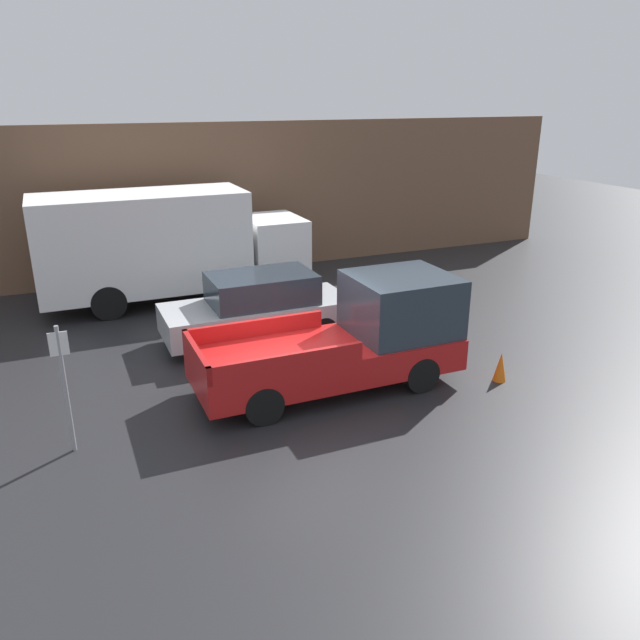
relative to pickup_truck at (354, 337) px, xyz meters
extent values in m
plane|color=#232326|center=(-1.17, 0.05, -1.01)|extent=(60.00, 60.00, 0.00)
cube|color=brown|center=(-1.17, 9.56, 1.43)|extent=(28.00, 0.15, 4.88)
cube|color=red|center=(-0.60, 0.00, -0.35)|extent=(5.41, 2.04, 0.64)
cube|color=#28333D|center=(1.07, 0.00, 0.58)|extent=(2.06, 1.92, 1.24)
cube|color=red|center=(-1.82, 0.97, 0.14)|extent=(2.98, 0.10, 0.35)
cube|color=red|center=(-1.82, -0.97, 0.14)|extent=(2.98, 0.10, 0.35)
cube|color=red|center=(-3.26, 0.00, 0.14)|extent=(0.10, 2.04, 0.35)
cylinder|color=black|center=(1.07, 0.90, -0.64)|extent=(0.75, 0.26, 0.75)
cylinder|color=black|center=(1.07, -0.90, -0.64)|extent=(0.75, 0.26, 0.75)
cylinder|color=black|center=(-2.28, 0.90, -0.64)|extent=(0.75, 0.26, 0.75)
cylinder|color=black|center=(-2.28, -0.90, -0.64)|extent=(0.75, 0.26, 0.75)
cube|color=#B7BABF|center=(-1.09, 3.12, -0.40)|extent=(4.55, 1.82, 0.68)
cube|color=#28333D|center=(-0.95, 3.12, 0.29)|extent=(2.50, 1.60, 0.70)
cylinder|color=black|center=(0.32, 3.93, -0.69)|extent=(0.65, 0.22, 0.65)
cylinder|color=black|center=(0.32, 2.32, -0.69)|extent=(0.65, 0.22, 0.65)
cylinder|color=black|center=(-2.50, 3.93, -0.69)|extent=(0.65, 0.22, 0.65)
cylinder|color=black|center=(-2.50, 2.32, -0.69)|extent=(0.65, 0.22, 0.65)
cube|color=white|center=(0.74, 7.12, 0.31)|extent=(1.66, 2.20, 1.75)
cube|color=white|center=(-3.11, 7.12, 0.79)|extent=(5.75, 2.31, 2.71)
cylinder|color=black|center=(0.44, 8.14, -0.54)|extent=(0.93, 0.30, 0.93)
cylinder|color=black|center=(0.44, 6.10, -0.54)|extent=(0.93, 0.30, 0.93)
cylinder|color=black|center=(-4.29, 8.14, -0.54)|extent=(0.93, 0.30, 0.93)
cylinder|color=black|center=(-4.29, 6.10, -0.54)|extent=(0.93, 0.30, 0.93)
cylinder|color=gray|center=(-5.54, -0.50, 0.12)|extent=(0.07, 0.07, 2.26)
cube|color=silver|center=(-5.54, -0.52, 0.95)|extent=(0.30, 0.02, 0.40)
cone|color=orange|center=(2.87, -1.15, -0.69)|extent=(0.28, 0.28, 0.63)
camera|label=1|loc=(-5.35, -10.63, 4.72)|focal=35.00mm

